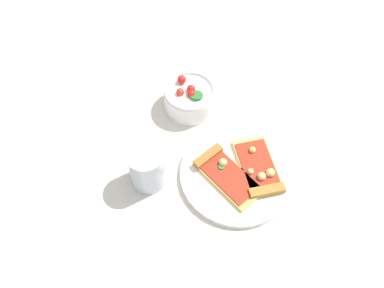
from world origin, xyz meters
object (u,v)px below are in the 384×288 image
(plate, at_px, (237,173))
(pizza_slice_far, at_px, (259,170))
(pizza_slice_near, at_px, (224,173))
(soda_glass, at_px, (147,168))
(salad_bowl, at_px, (190,97))

(plate, relative_size, pizza_slice_far, 1.51)
(pizza_slice_near, distance_m, pizza_slice_far, 0.08)
(pizza_slice_far, bearing_deg, plate, -170.09)
(pizza_slice_near, xyz_separation_m, soda_glass, (-0.16, -0.04, 0.03))
(pizza_slice_near, xyz_separation_m, salad_bowl, (-0.12, 0.18, 0.01))
(pizza_slice_near, height_order, soda_glass, soda_glass)
(soda_glass, bearing_deg, pizza_slice_far, 14.44)
(pizza_slice_far, distance_m, salad_bowl, 0.25)
(pizza_slice_far, distance_m, soda_glass, 0.24)
(plate, relative_size, pizza_slice_near, 1.52)
(plate, height_order, pizza_slice_far, pizza_slice_far)
(pizza_slice_far, height_order, salad_bowl, salad_bowl)
(plate, distance_m, pizza_slice_far, 0.05)
(plate, xyz_separation_m, pizza_slice_near, (-0.03, -0.01, 0.01))
(pizza_slice_near, distance_m, salad_bowl, 0.22)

